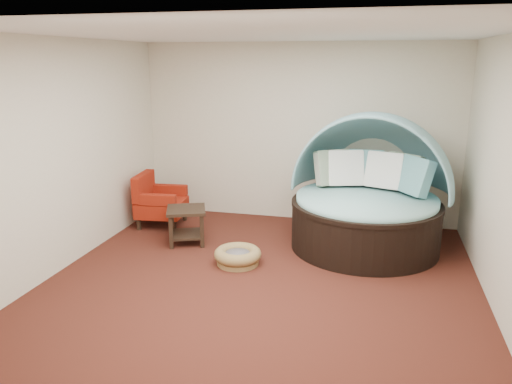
% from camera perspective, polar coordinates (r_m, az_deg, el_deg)
% --- Properties ---
extents(floor, '(5.00, 5.00, 0.00)m').
position_cam_1_polar(floor, '(5.99, 0.69, -10.12)').
color(floor, '#4D1E16').
rests_on(floor, ground).
extents(wall_back, '(5.00, 0.00, 5.00)m').
position_cam_1_polar(wall_back, '(7.97, 4.85, 6.68)').
color(wall_back, beige).
rests_on(wall_back, floor).
extents(wall_front, '(5.00, 0.00, 5.00)m').
position_cam_1_polar(wall_front, '(3.25, -9.39, -5.80)').
color(wall_front, beige).
rests_on(wall_front, floor).
extents(wall_left, '(0.00, 5.00, 5.00)m').
position_cam_1_polar(wall_left, '(6.57, -21.07, 3.96)').
color(wall_left, beige).
rests_on(wall_left, floor).
extents(wall_right, '(0.00, 5.00, 5.00)m').
position_cam_1_polar(wall_right, '(5.55, 26.73, 1.49)').
color(wall_right, beige).
rests_on(wall_right, floor).
extents(ceiling, '(5.00, 5.00, 0.00)m').
position_cam_1_polar(ceiling, '(5.43, 0.78, 17.69)').
color(ceiling, white).
rests_on(ceiling, wall_back).
extents(canopy_daybed, '(2.40, 2.34, 1.86)m').
position_cam_1_polar(canopy_daybed, '(7.01, 12.78, 0.75)').
color(canopy_daybed, black).
rests_on(canopy_daybed, floor).
extents(pet_basket, '(0.76, 0.76, 0.21)m').
position_cam_1_polar(pet_basket, '(6.42, -2.10, -7.31)').
color(pet_basket, olive).
rests_on(pet_basket, floor).
extents(red_armchair, '(0.77, 0.77, 0.82)m').
position_cam_1_polar(red_armchair, '(7.96, -11.10, -1.08)').
color(red_armchair, black).
rests_on(red_armchair, floor).
extents(side_table, '(0.69, 0.69, 0.51)m').
position_cam_1_polar(side_table, '(7.12, -7.95, -3.27)').
color(side_table, black).
rests_on(side_table, floor).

